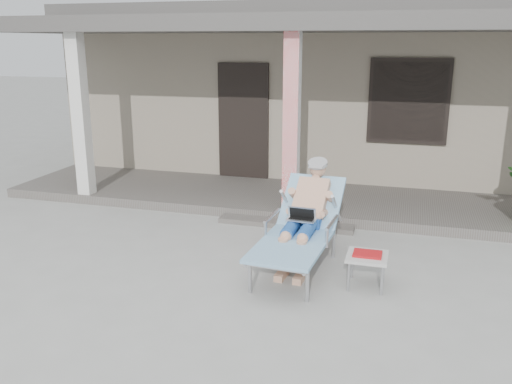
% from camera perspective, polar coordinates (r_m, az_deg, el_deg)
% --- Properties ---
extents(ground, '(60.00, 60.00, 0.00)m').
position_cam_1_polar(ground, '(6.33, -0.69, -8.92)').
color(ground, '#9E9E99').
rests_on(ground, ground).
extents(house, '(10.40, 5.40, 3.30)m').
position_cam_1_polar(house, '(12.16, 8.26, 10.94)').
color(house, gray).
rests_on(house, ground).
extents(porch_deck, '(10.00, 2.00, 0.15)m').
position_cam_1_polar(porch_deck, '(9.04, 4.77, -0.83)').
color(porch_deck, '#605B56').
rests_on(porch_deck, ground).
extents(porch_overhang, '(10.00, 2.30, 2.85)m').
position_cam_1_polar(porch_overhang, '(8.62, 5.12, 16.63)').
color(porch_overhang, silver).
rests_on(porch_overhang, porch_deck).
extents(porch_step, '(2.00, 0.30, 0.07)m').
position_cam_1_polar(porch_step, '(7.98, 3.13, -3.34)').
color(porch_step, '#605B56').
rests_on(porch_step, ground).
extents(lounger, '(0.86, 1.99, 1.27)m').
position_cam_1_polar(lounger, '(6.44, 4.98, -1.11)').
color(lounger, '#B7B7BC').
rests_on(lounger, ground).
extents(side_table, '(0.44, 0.44, 0.40)m').
position_cam_1_polar(side_table, '(6.09, 11.63, -6.83)').
color(side_table, '#B8B7B2').
rests_on(side_table, ground).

